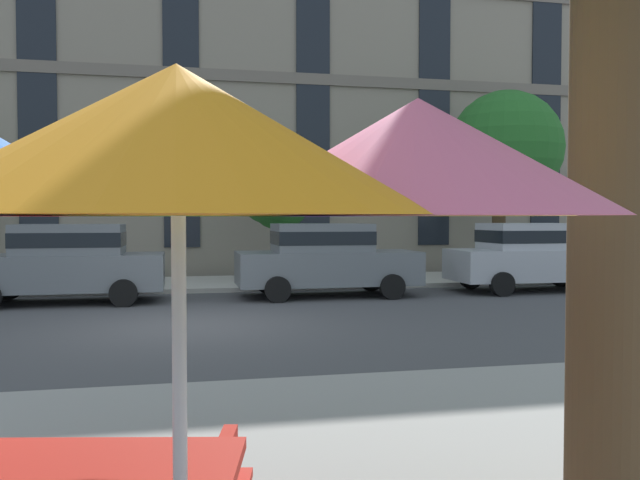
# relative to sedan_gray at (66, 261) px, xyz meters

# --- Properties ---
(ground_plane) EXTENTS (120.00, 120.00, 0.00)m
(ground_plane) POSITION_rel_sedan_gray_xyz_m (2.58, -3.70, -0.95)
(ground_plane) COLOR #424244
(sidewalk_far) EXTENTS (56.00, 3.60, 0.12)m
(sidewalk_far) POSITION_rel_sedan_gray_xyz_m (2.58, 3.10, -0.89)
(sidewalk_far) COLOR #B2ADA3
(sidewalk_far) RESTS_ON ground
(apartment_building) EXTENTS (37.57, 12.08, 12.80)m
(apartment_building) POSITION_rel_sedan_gray_xyz_m (2.58, 11.29, 5.45)
(apartment_building) COLOR gray
(apartment_building) RESTS_ON ground
(sedan_gray) EXTENTS (4.40, 1.98, 1.78)m
(sedan_gray) POSITION_rel_sedan_gray_xyz_m (0.00, 0.00, 0.00)
(sedan_gray) COLOR slate
(sedan_gray) RESTS_ON ground
(sedan_gray_midblock) EXTENTS (4.40, 1.98, 1.78)m
(sedan_gray_midblock) POSITION_rel_sedan_gray_xyz_m (5.98, 0.00, 0.00)
(sedan_gray_midblock) COLOR slate
(sedan_gray_midblock) RESTS_ON ground
(sedan_silver) EXTENTS (4.40, 1.98, 1.78)m
(sedan_silver) POSITION_rel_sedan_gray_xyz_m (11.54, 0.00, 0.00)
(sedan_silver) COLOR #A8AAB2
(sedan_silver) RESTS_ON ground
(street_tree_middle) EXTENTS (2.23, 2.33, 3.90)m
(street_tree_middle) POSITION_rel_sedan_gray_xyz_m (5.16, 3.03, 1.81)
(street_tree_middle) COLOR brown
(street_tree_middle) RESTS_ON ground
(street_tree_right) EXTENTS (3.42, 3.42, 5.76)m
(street_tree_right) POSITION_rel_sedan_gray_xyz_m (12.17, 2.71, 3.15)
(street_tree_right) COLOR #4C3823
(street_tree_right) RESTS_ON ground
(patio_umbrella) EXTENTS (3.38, 3.38, 2.39)m
(patio_umbrella) POSITION_rel_sedan_gray_xyz_m (2.51, -12.70, 1.18)
(patio_umbrella) COLOR silver
(patio_umbrella) RESTS_ON ground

